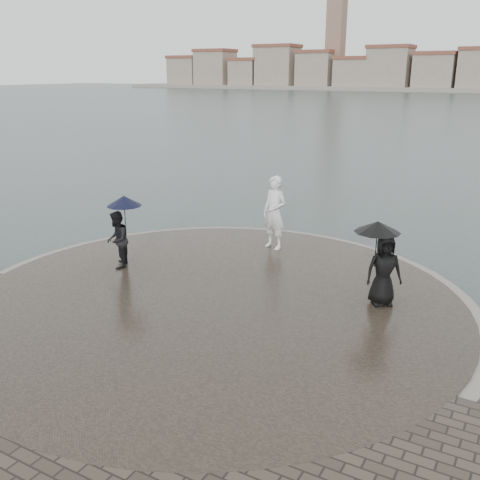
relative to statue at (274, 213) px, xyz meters
The scene contains 6 objects.
ground 7.79m from the statue, 86.96° to the right, with size 400.00×400.00×0.00m, color #2B3835.
kerb_ring 4.36m from the statue, 84.39° to the right, with size 12.50×12.50×0.32m, color gray.
quay_tip 4.36m from the statue, 84.39° to the right, with size 11.90×11.90×0.36m, color #2D261E.
statue is the anchor object (origin of this frame).
visitor_left 4.68m from the statue, 128.84° to the right, with size 1.18×1.06×2.04m.
visitor_right 4.68m from the statue, 32.13° to the right, with size 1.28×1.08×1.95m.
Camera 1 is at (6.43, -6.53, 5.57)m, focal length 40.00 mm.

